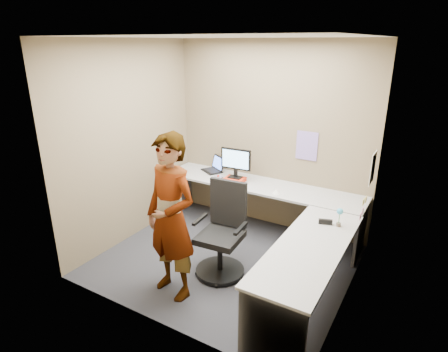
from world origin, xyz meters
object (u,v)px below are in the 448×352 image
Objects in this scene: desk at (270,215)px; person at (171,218)px; monitor at (236,161)px; office_chair at (222,238)px.

person reaches higher than desk.
monitor is 0.41× the size of office_chair.
office_chair is (0.44, -1.12, -0.59)m from monitor.
desk is 2.69× the size of office_chair.
desk is at bearing 73.62° from person.
person is (0.18, -1.73, -0.13)m from monitor.
office_chair reaches higher than desk.
office_chair is at bearing -72.18° from monitor.
office_chair is at bearing -120.85° from desk.
person is at bearing -116.98° from desk.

